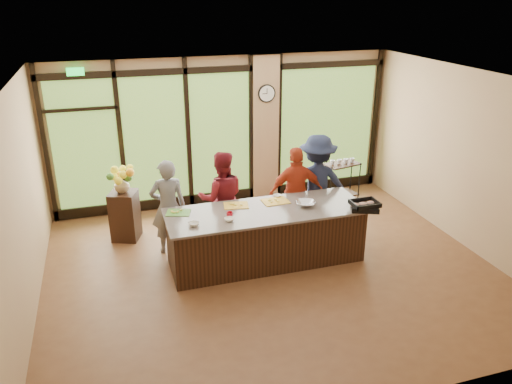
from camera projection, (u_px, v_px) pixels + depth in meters
floor at (271, 269)px, 8.02m from camera, size 7.00×7.00×0.00m
ceiling at (274, 81)px, 6.89m from camera, size 7.00×7.00×0.00m
back_wall at (225, 132)px, 10.11m from camera, size 7.00×0.00×7.00m
left_wall at (19, 211)px, 6.50m from camera, size 0.00×6.00×6.00m
right_wall at (469, 160)px, 8.41m from camera, size 0.00×6.00×6.00m
window_wall at (233, 136)px, 10.15m from camera, size 6.90×0.12×3.00m
island_base at (266, 237)px, 8.12m from camera, size 3.10×1.00×0.88m
countertop at (266, 211)px, 7.95m from camera, size 3.20×1.10×0.04m
wall_clock at (267, 93)px, 9.94m from camera, size 0.36×0.04×0.36m
cook_left at (168, 207)px, 8.29m from camera, size 0.60×0.39×1.64m
cook_midleft at (222, 198)px, 8.59m from camera, size 0.90×0.75×1.68m
cook_midright at (296, 193)px, 8.77m from camera, size 1.02×0.50×1.69m
cook_right at (317, 184)px, 9.00m from camera, size 1.31×0.95×1.83m
roasting_pan at (365, 208)px, 7.93m from camera, size 0.52×0.47×0.08m
mixing_bowl at (306, 204)px, 8.07m from camera, size 0.39×0.39×0.08m
cutting_board_left at (178, 212)px, 7.83m from camera, size 0.44×0.38×0.01m
cutting_board_center at (236, 205)px, 8.09m from camera, size 0.44×0.36×0.01m
cutting_board_right at (275, 201)px, 8.24m from camera, size 0.44×0.34×0.01m
prep_bowl_near at (194, 224)px, 7.40m from camera, size 0.20×0.20×0.05m
prep_bowl_mid at (229, 219)px, 7.55m from camera, size 0.16×0.16×0.05m
prep_bowl_far at (277, 196)px, 8.44m from camera, size 0.17×0.17×0.03m
red_ramekin at (230, 214)px, 7.68m from camera, size 0.13×0.13×0.08m
flower_stand at (125, 215)px, 8.86m from camera, size 0.58×0.58×0.89m
flower_vase at (122, 185)px, 8.64m from camera, size 0.27×0.27×0.28m
bar_cart at (341, 177)px, 10.31m from camera, size 0.78×0.55×0.96m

